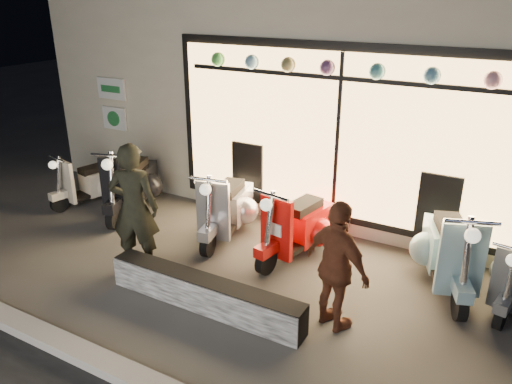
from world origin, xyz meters
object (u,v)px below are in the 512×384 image
man (134,208)px  woman (337,267)px  scooter_silver (228,206)px  scooter_red (301,224)px  graffiti_barrier (205,293)px

man → woman: 2.78m
man → woman: bearing=159.1°
scooter_silver → woman: 2.71m
scooter_red → man: bearing=-129.2°
scooter_silver → scooter_red: size_ratio=1.02×
scooter_red → woman: bearing=-42.8°
graffiti_barrier → scooter_red: 1.88m
graffiti_barrier → man: bearing=165.6°
scooter_red → woman: woman is taller
woman → scooter_silver: bearing=-6.7°
man → scooter_silver: bearing=-130.5°
scooter_silver → man: (-0.48, -1.51, 0.44)m
graffiti_barrier → scooter_red: size_ratio=1.67×
scooter_red → man: man is taller
graffiti_barrier → man: (-1.32, 0.34, 0.68)m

